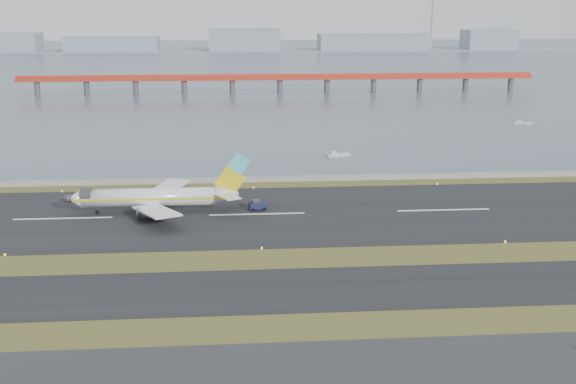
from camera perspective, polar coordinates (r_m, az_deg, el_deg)
name	(u,v)px	position (r m, az deg, el deg)	size (l,w,h in m)	color
ground	(264,264)	(123.08, -1.93, -5.68)	(1000.00, 1000.00, 0.00)	#3F491A
taxiway_strip	(267,290)	(111.88, -1.64, -7.76)	(1000.00, 18.00, 0.10)	black
runway_strip	(257,214)	(151.57, -2.46, -1.78)	(1000.00, 45.00, 0.10)	black
seawall	(252,179)	(180.46, -2.83, 1.01)	(1000.00, 2.50, 1.00)	#989893
bay_water	(236,63)	(577.07, -4.12, 10.16)	(1400.00, 800.00, 1.30)	#4B596B
red_pier	(280,79)	(368.02, -0.65, 8.94)	(260.00, 5.00, 10.20)	#B6311F
far_shoreline	(248,45)	(736.62, -3.18, 11.56)	(1400.00, 80.00, 60.50)	gray
airliner	(157,197)	(154.24, -10.34, -0.40)	(38.52, 32.89, 12.80)	white
pushback_tug	(257,205)	(154.59, -2.44, -1.04)	(3.90, 2.70, 2.30)	#161B3E
workboat_near	(337,155)	(210.87, 3.91, 2.96)	(7.28, 4.31, 1.69)	silver
workboat_far	(522,123)	(282.91, 18.02, 5.21)	(6.93, 3.41, 1.61)	silver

